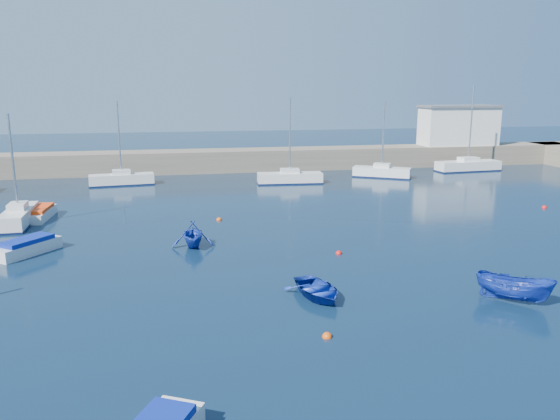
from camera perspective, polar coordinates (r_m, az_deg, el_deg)
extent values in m
plane|color=#0C2037|center=(25.15, 7.73, -11.26)|extent=(220.00, 220.00, 0.00)
cube|color=#6D6453|center=(68.71, -4.63, 5.22)|extent=(96.00, 4.50, 2.60)
cube|color=silver|center=(77.63, 18.14, 8.31)|extent=(10.00, 4.00, 5.00)
cube|color=silver|center=(45.74, -25.63, -0.66)|extent=(1.92, 6.25, 1.19)
cylinder|color=#B7BABC|center=(45.06, -26.13, 4.50)|extent=(0.18, 0.18, 7.14)
cube|color=silver|center=(60.59, -16.20, 3.07)|extent=(6.80, 2.59, 1.17)
cylinder|color=#B7BABC|center=(60.05, -16.46, 7.21)|extent=(0.17, 0.17, 7.63)
cube|color=silver|center=(59.22, 1.03, 3.35)|extent=(7.09, 2.43, 1.15)
cylinder|color=#B7BABC|center=(58.65, 1.05, 7.78)|extent=(0.17, 0.17, 8.02)
cube|color=silver|center=(64.32, 10.58, 3.89)|extent=(6.54, 4.89, 1.17)
cylinder|color=#B7BABC|center=(63.82, 10.74, 7.73)|extent=(0.17, 0.17, 7.49)
cube|color=silver|center=(72.15, 19.04, 4.37)|extent=(8.29, 2.93, 1.23)
cylinder|color=#B7BABC|center=(71.65, 19.35, 8.56)|extent=(0.18, 0.18, 9.36)
cube|color=silver|center=(37.52, -24.88, -3.65)|extent=(3.72, 4.18, 0.74)
cube|color=navy|center=(37.39, -24.95, -2.90)|extent=(3.02, 3.31, 0.28)
cube|color=silver|center=(47.22, -23.88, -0.42)|extent=(1.90, 4.73, 0.70)
cube|color=#FF410E|center=(47.13, -23.93, 0.15)|extent=(1.75, 3.57, 0.26)
imported|color=#1732A0|center=(27.34, 3.93, -8.30)|extent=(3.30, 4.11, 0.76)
imported|color=#1732A0|center=(36.01, -9.10, -2.49)|extent=(2.81, 3.23, 1.67)
imported|color=#1732A0|center=(28.87, 23.30, -7.52)|extent=(3.61, 3.42, 1.40)
sphere|color=#D4460B|center=(23.39, 4.94, -13.10)|extent=(0.43, 0.43, 0.43)
sphere|color=red|center=(34.42, 6.16, -4.56)|extent=(0.41, 0.41, 0.41)
sphere|color=#D4460B|center=(43.04, -6.38, -1.06)|extent=(0.44, 0.44, 0.44)
sphere|color=red|center=(52.40, 25.89, 0.20)|extent=(0.44, 0.44, 0.44)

